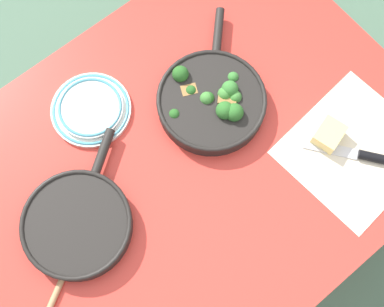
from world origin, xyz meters
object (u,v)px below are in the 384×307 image
(skillet_broccoli, at_px, (212,100))
(dinner_plate_stack, at_px, (91,109))
(grater_knife, at_px, (360,155))
(cheese_block, at_px, (329,135))
(wooden_spoon, at_px, (61,282))
(skillet_eggs, at_px, (78,224))

(skillet_broccoli, height_order, dinner_plate_stack, skillet_broccoli)
(grater_knife, distance_m, cheese_block, 0.09)
(cheese_block, bearing_deg, skillet_broccoli, -56.65)
(skillet_broccoli, xyz_separation_m, wooden_spoon, (0.57, 0.13, -0.02))
(skillet_broccoli, relative_size, grater_knife, 1.78)
(grater_knife, bearing_deg, skillet_broccoli, -7.04)
(cheese_block, height_order, dinner_plate_stack, cheese_block)
(skillet_broccoli, height_order, wooden_spoon, skillet_broccoli)
(skillet_eggs, height_order, grater_knife, skillet_eggs)
(skillet_broccoli, distance_m, wooden_spoon, 0.59)
(skillet_eggs, distance_m, dinner_plate_stack, 0.31)
(grater_knife, bearing_deg, cheese_block, -18.40)
(wooden_spoon, xyz_separation_m, dinner_plate_stack, (-0.32, -0.31, 0.01))
(skillet_eggs, xyz_separation_m, grater_knife, (-0.66, 0.31, -0.02))
(skillet_eggs, relative_size, cheese_block, 3.86)
(cheese_block, relative_size, dinner_plate_stack, 0.43)
(skillet_eggs, bearing_deg, grater_knife, -59.56)
(skillet_eggs, bearing_deg, cheese_block, -53.74)
(cheese_block, bearing_deg, skillet_eggs, -19.10)
(cheese_block, bearing_deg, wooden_spoon, -10.26)
(skillet_eggs, height_order, cheese_block, skillet_eggs)
(skillet_broccoli, height_order, cheese_block, skillet_broccoli)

